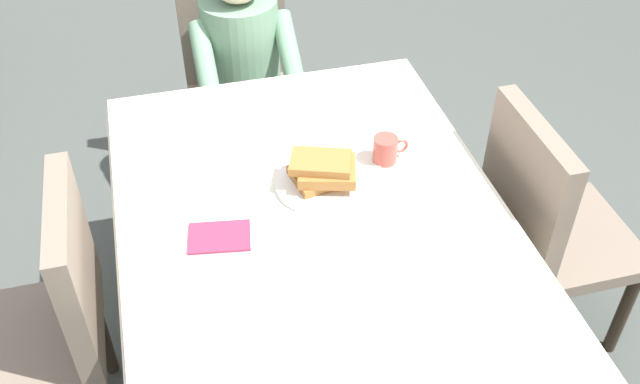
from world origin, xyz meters
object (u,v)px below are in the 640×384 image
chair_left_side (52,316)px  chair_right_side (544,222)px  breakfast_stack (323,170)px  spoon_near_edge (339,267)px  fork_left_of_plate (260,199)px  chair_diner (239,70)px  dining_table_main (314,237)px  diner_person (244,60)px  cup_coffee (386,149)px  plate_breakfast (322,183)px  knife_right_of_plate (384,178)px

chair_left_side → chair_right_side: same height
breakfast_stack → spoon_near_edge: bearing=-97.8°
chair_right_side → fork_left_of_plate: size_ratio=5.17×
chair_diner → dining_table_main: bearing=91.4°
diner_person → cup_coffee: diner_person is taller
dining_table_main → cup_coffee: 0.36m
diner_person → breakfast_stack: (0.09, -0.89, 0.13)m
chair_diner → diner_person: size_ratio=0.83×
dining_table_main → chair_right_side: (0.77, 0.00, -0.12)m
fork_left_of_plate → spoon_near_edge: bearing=-149.9°
dining_table_main → breakfast_stack: (0.06, 0.12, 0.15)m
fork_left_of_plate → spoon_near_edge: 0.35m
chair_left_side → fork_left_of_plate: (0.63, 0.10, 0.21)m
chair_left_side → chair_right_side: (1.54, 0.00, 0.00)m
dining_table_main → spoon_near_edge: 0.24m
breakfast_stack → cup_coffee: (0.22, 0.07, -0.02)m
chair_diner → plate_breakfast: bearing=94.6°
diner_person → cup_coffee: (0.31, -0.83, 0.11)m
breakfast_stack → fork_left_of_plate: 0.20m
cup_coffee → dining_table_main: bearing=-145.9°
plate_breakfast → breakfast_stack: size_ratio=1.27×
chair_right_side → knife_right_of_plate: (-0.53, 0.10, 0.21)m
chair_left_side → plate_breakfast: 0.86m
fork_left_of_plate → dining_table_main: bearing=-121.9°
fork_left_of_plate → knife_right_of_plate: same height
chair_diner → spoon_near_edge: bearing=91.7°
fork_left_of_plate → knife_right_of_plate: (0.38, 0.00, 0.00)m
chair_diner → breakfast_stack: bearing=94.8°
dining_table_main → plate_breakfast: plate_breakfast is taller
diner_person → cup_coffee: bearing=110.3°
dining_table_main → chair_left_side: 0.78m
chair_right_side → cup_coffee: bearing=-110.8°
breakfast_stack → fork_left_of_plate: (-0.19, -0.02, -0.06)m
diner_person → chair_right_side: 1.30m
plate_breakfast → cup_coffee: (0.22, 0.06, 0.03)m
chair_diner → cup_coffee: bearing=107.3°
chair_right_side → spoon_near_edge: bearing=-74.1°
chair_diner → cup_coffee: chair_diner is taller
chair_right_side → plate_breakfast: 0.76m
plate_breakfast → knife_right_of_plate: (0.19, -0.02, -0.01)m
chair_diner → spoon_near_edge: size_ratio=6.20×
knife_right_of_plate → plate_breakfast: bearing=83.3°
chair_diner → cup_coffee: size_ratio=8.23×
knife_right_of_plate → spoon_near_edge: (-0.23, -0.32, 0.00)m
diner_person → dining_table_main: bearing=91.6°
knife_right_of_plate → spoon_near_edge: size_ratio=1.33×
cup_coffee → chair_left_side: bearing=-169.9°
chair_left_side → diner_person: bearing=-36.2°
breakfast_stack → spoon_near_edge: breakfast_stack is taller
chair_left_side → cup_coffee: chair_left_side is taller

